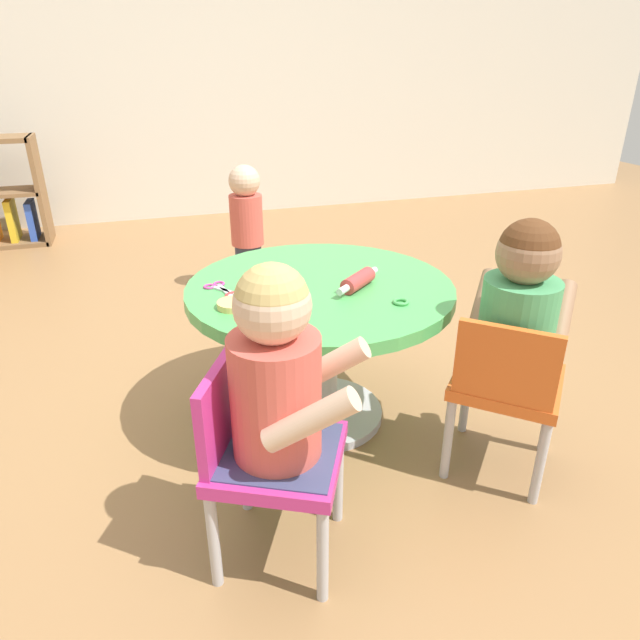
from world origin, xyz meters
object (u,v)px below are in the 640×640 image
child_chair_right (506,385)px  seated_child_left (277,373)px  rolling_pin (358,281)px  craft_table (320,320)px  craft_scissors (219,288)px  seated_child_right (519,309)px  toddler_standing (247,226)px  child_chair_left (264,453)px

child_chair_right → seated_child_left: bearing=-171.0°
rolling_pin → craft_table: bearing=148.3°
rolling_pin → craft_scissors: bearing=163.1°
seated_child_right → seated_child_left: bearing=-169.1°
toddler_standing → child_chair_left: bearing=-99.5°
craft_table → seated_child_right: bearing=-41.8°
child_chair_left → rolling_pin: size_ratio=2.82×
craft_table → seated_child_right: size_ratio=1.69×
toddler_standing → craft_scissors: 1.24m
child_chair_left → toddler_standing: bearing=80.5°
toddler_standing → craft_scissors: toddler_standing is taller
seated_child_left → rolling_pin: bearing=52.0°
craft_table → seated_child_right: seated_child_right is taller
craft_scissors → craft_table: bearing=-11.3°
craft_table → craft_scissors: craft_scissors is taller
child_chair_right → seated_child_right: seated_child_right is taller
seated_child_right → child_chair_right: bearing=-132.3°
craft_table → child_chair_left: (-0.31, -0.53, -0.07)m
child_chair_right → craft_scissors: size_ratio=3.76×
seated_child_left → child_chair_right: bearing=9.0°
seated_child_right → toddler_standing: seated_child_right is taller
craft_table → rolling_pin: 0.19m
rolling_pin → craft_scissors: size_ratio=1.33×
toddler_standing → rolling_pin: size_ratio=3.54×
craft_table → seated_child_left: (-0.27, -0.55, 0.15)m
child_chair_right → craft_scissors: (-0.74, 0.50, 0.20)m
child_chair_left → toddler_standing: (0.30, 1.79, 0.05)m
craft_scissors → seated_child_left: bearing=-85.9°
child_chair_right → seated_child_right: (0.03, 0.03, 0.23)m
child_chair_left → craft_table: bearing=59.9°
child_chair_left → seated_child_right: 0.80m
craft_table → toddler_standing: size_ratio=1.28×
craft_table → seated_child_right: (0.45, -0.41, 0.15)m
seated_child_right → rolling_pin: (-0.35, 0.34, -0.00)m
seated_child_left → child_chair_left: bearing=153.1°
craft_table → child_chair_right: size_ratio=1.60×
craft_scissors → seated_child_right: bearing=-31.4°
seated_child_right → toddler_standing: 1.74m
seated_child_left → seated_child_right: 0.74m
seated_child_right → rolling_pin: seated_child_right is taller
seated_child_left → toddler_standing: size_ratio=0.76×
seated_child_left → toddler_standing: bearing=81.7°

